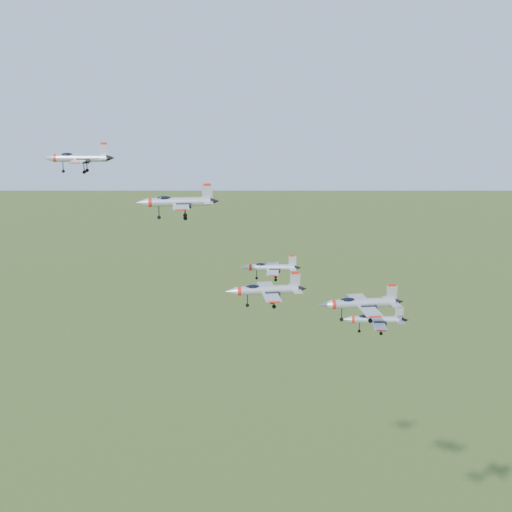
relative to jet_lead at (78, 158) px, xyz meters
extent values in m
cylinder|color=#A9ACB5|center=(0.33, -0.08, -0.03)|extent=(8.58, 3.17, 1.23)
cone|color=#A9ACB5|center=(-4.65, 1.10, -0.03)|extent=(1.94, 1.59, 1.23)
cone|color=black|center=(5.12, -1.22, -0.03)|extent=(1.53, 1.33, 1.05)
ellipsoid|color=black|center=(-1.70, 0.40, 0.44)|extent=(2.23, 1.34, 0.78)
cube|color=#A9ACB5|center=(-0.10, -2.70, -0.27)|extent=(3.08, 4.56, 0.13)
cube|color=#A9ACB5|center=(1.13, 2.46, -0.27)|extent=(3.08, 4.56, 0.13)
cube|color=#A9ACB5|center=(4.11, -0.98, 1.25)|extent=(1.41, 0.44, 1.99)
cube|color=red|center=(4.11, -0.98, 2.29)|extent=(1.04, 0.37, 0.33)
cylinder|color=#A9ACB5|center=(14.01, -15.89, -5.04)|extent=(9.10, 2.46, 1.30)
cone|color=#A9ACB5|center=(8.64, -15.19, -5.04)|extent=(1.96, 1.52, 1.30)
cone|color=black|center=(19.17, -16.56, -5.04)|extent=(1.53, 1.28, 1.11)
ellipsoid|color=black|center=(11.82, -15.60, -4.54)|extent=(2.31, 1.21, 0.83)
cube|color=#A9ACB5|center=(13.84, -18.69, -5.29)|extent=(2.85, 4.67, 0.14)
cube|color=#A9ACB5|center=(14.57, -13.13, -5.29)|extent=(2.85, 4.67, 0.14)
cube|color=#A9ACB5|center=(18.08, -16.42, -3.68)|extent=(1.50, 0.31, 2.10)
cube|color=red|center=(18.08, -16.42, -2.58)|extent=(1.11, 0.28, 0.35)
cylinder|color=#A9ACB5|center=(22.99, -32.55, -14.19)|extent=(8.03, 2.02, 1.15)
cone|color=#A9ACB5|center=(18.25, -32.02, -14.19)|extent=(1.71, 1.32, 1.15)
cone|color=black|center=(27.55, -33.05, -14.19)|extent=(1.34, 1.11, 0.98)
ellipsoid|color=black|center=(21.06, -32.33, -13.75)|extent=(2.02, 1.03, 0.73)
cube|color=#A9ACB5|center=(22.89, -35.02, -14.41)|extent=(2.45, 4.09, 0.12)
cube|color=#A9ACB5|center=(23.44, -30.11, -14.41)|extent=(2.45, 4.09, 0.12)
cube|color=#A9ACB5|center=(26.59, -32.94, -13.00)|extent=(1.33, 0.25, 1.85)
cube|color=red|center=(26.59, -32.94, -12.02)|extent=(0.98, 0.23, 0.31)
cylinder|color=#A9ACB5|center=(31.25, -4.05, -19.23)|extent=(7.82, 3.18, 1.13)
cone|color=#A9ACB5|center=(26.74, -2.79, -19.23)|extent=(1.81, 1.50, 1.13)
cone|color=black|center=(35.59, -5.26, -19.23)|extent=(1.43, 1.25, 0.96)
ellipsoid|color=black|center=(29.41, -3.54, -18.80)|extent=(2.05, 1.29, 0.72)
cube|color=#A9ACB5|center=(30.76, -6.43, -19.44)|extent=(2.95, 4.21, 0.12)
cube|color=#A9ACB5|center=(32.07, -1.76, -19.44)|extent=(2.95, 4.21, 0.12)
cube|color=#A9ACB5|center=(34.67, -5.00, -18.06)|extent=(1.28, 0.45, 1.82)
cube|color=red|center=(34.67, -5.00, -17.10)|extent=(0.95, 0.37, 0.30)
cylinder|color=#A9ACB5|center=(39.23, -25.74, -19.42)|extent=(9.55, 2.33, 1.37)
cone|color=#A9ACB5|center=(33.58, -25.16, -19.42)|extent=(2.02, 1.55, 1.37)
cone|color=black|center=(44.67, -26.30, -19.42)|extent=(1.58, 1.31, 1.16)
ellipsoid|color=black|center=(36.93, -25.50, -18.91)|extent=(2.40, 1.21, 0.87)
cube|color=#A9ACB5|center=(39.14, -28.69, -19.68)|extent=(2.88, 4.85, 0.15)
cube|color=#A9ACB5|center=(39.74, -22.83, -19.68)|extent=(2.88, 4.85, 0.15)
cube|color=#A9ACB5|center=(43.52, -26.18, -18.00)|extent=(1.58, 0.29, 2.21)
cube|color=red|center=(43.52, -26.18, -16.85)|extent=(1.17, 0.26, 0.37)
cylinder|color=#A9ACB5|center=(45.65, -16.27, -25.76)|extent=(8.09, 3.31, 1.17)
cone|color=#A9ACB5|center=(40.98, -14.95, -25.76)|extent=(1.87, 1.56, 1.17)
cone|color=black|center=(50.14, -17.53, -25.76)|extent=(1.48, 1.29, 0.99)
ellipsoid|color=black|center=(43.75, -15.73, -25.32)|extent=(2.13, 1.34, 0.74)
cube|color=#A9ACB5|center=(45.14, -18.73, -25.98)|extent=(3.06, 4.36, 0.13)
cube|color=#A9ACB5|center=(46.50, -13.90, -25.98)|extent=(3.06, 4.36, 0.13)
cube|color=#A9ACB5|center=(49.19, -17.26, -24.55)|extent=(1.32, 0.47, 1.88)
cube|color=red|center=(49.19, -17.26, -23.56)|extent=(0.98, 0.39, 0.31)
camera|label=1|loc=(0.35, -118.19, 12.98)|focal=50.00mm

